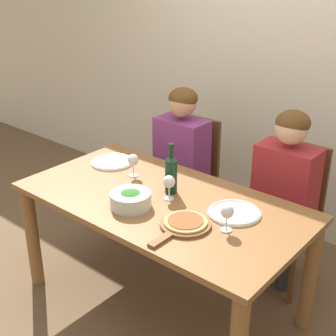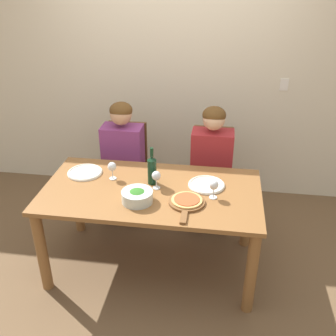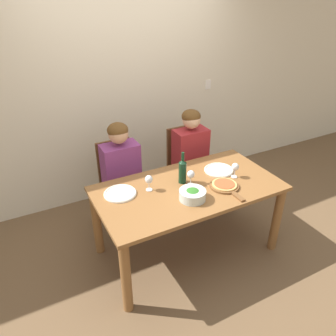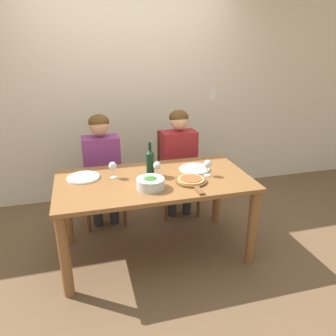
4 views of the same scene
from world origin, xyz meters
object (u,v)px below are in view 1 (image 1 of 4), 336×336
Objects in this scene: pizza_on_board at (184,224)px; wine_glass_centre at (169,183)px; person_woman at (180,153)px; wine_bottle at (171,173)px; chair_left at (189,176)px; dinner_plate_right at (234,213)px; chair_right at (289,210)px; person_man at (284,185)px; dinner_plate_left at (112,162)px; broccoli_bowl at (131,199)px; wine_glass_left at (133,161)px; wine_glass_right at (227,213)px.

wine_glass_centre reaches higher than pizza_on_board.
person_woman reaches higher than wine_bottle.
chair_left is 2.31× the size of pizza_on_board.
wine_glass_centre reaches higher than dinner_plate_right.
dinner_plate_right is at bearing 64.95° from pizza_on_board.
person_man reaches higher than chair_right.
dinner_plate_left is at bearing -111.59° from person_woman.
person_man reaches higher than pizza_on_board.
chair_left is at bearing 108.75° from broccoli_bowl.
wine_glass_left reaches higher than dinner_plate_right.
dinner_plate_left is 1.03m from dinner_plate_right.
person_woman is at bearing 111.05° from broccoli_bowl.
chair_right is 0.26m from person_man.
chair_left is at bearing 95.07° from wine_glass_left.
pizza_on_board is at bearing -150.50° from wine_glass_right.
person_man is 1.16m from dinner_plate_left.
person_man reaches higher than wine_glass_centre.
person_woman is 0.93m from broccoli_bowl.
person_man is 0.78m from wine_glass_centre.
wine_glass_centre is (0.05, -0.07, -0.02)m from wine_bottle.
pizza_on_board is at bearing -50.23° from person_woman.
pizza_on_board is at bearing -115.05° from dinner_plate_right.
wine_glass_centre is (-0.40, -0.65, 0.13)m from person_man.
wine_glass_centre is (-0.39, -0.09, 0.10)m from dinner_plate_right.
wine_bottle is at bearing -60.54° from chair_left.
chair_right reaches higher than wine_glass_left.
broccoli_bowl reaches higher than dinner_plate_right.
dinner_plate_left is 1.93× the size of wine_glass_centre.
chair_left is 1.10m from dinner_plate_right.
dinner_plate_left is (-0.20, -0.50, 0.04)m from person_woman.
chair_left is 0.70m from dinner_plate_left.
wine_glass_right is at bearing 13.35° from broccoli_bowl.
chair_left is at bearing 119.75° from wine_glass_centre.
person_woman reaches higher than chair_right.
person_man is 0.56m from dinner_plate_right.
dinner_plate_left is at bearing 159.35° from pizza_on_board.
dinner_plate_right is (0.83, -0.68, 0.27)m from chair_left.
person_man reaches higher than wine_glass_left.
wine_glass_right is (0.89, -0.85, 0.36)m from chair_left.
dinner_plate_right is (-0.02, -0.68, 0.27)m from chair_right.
person_woman is 8.05× the size of wine_glass_right.
chair_right is 6.29× the size of wine_glass_right.
dinner_plate_right is at bearing -0.22° from wine_glass_left.
dinner_plate_right is 1.93× the size of wine_glass_centre.
wine_glass_right is (0.04, -0.73, 0.13)m from person_man.
wine_bottle reaches higher than broccoli_bowl.
wine_bottle is (-0.45, -0.70, 0.38)m from chair_right.
broccoli_bowl is at bearing -102.16° from wine_bottle.
wine_glass_left is at bearing -139.38° from chair_right.
chair_left reaches higher than broccoli_bowl.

